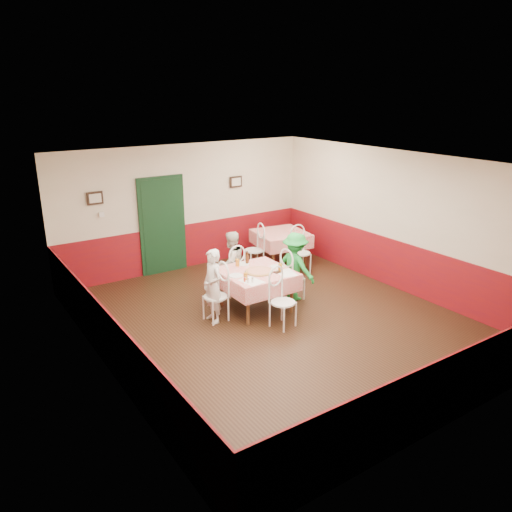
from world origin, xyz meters
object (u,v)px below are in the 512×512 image
wallet (277,272)px  chair_left (216,297)px  glass_c (238,263)px  beer_bottle (247,258)px  chair_right (293,278)px  chair_far (233,273)px  diner_left (213,286)px  main_table (256,291)px  glass_b (280,268)px  glass_a (246,276)px  diner_right (295,267)px  diner_far (231,263)px  chair_second_b (301,253)px  chair_second_a (254,250)px  pizza (259,271)px  chair_near (283,302)px  second_table (281,248)px

wallet → chair_left: bearing=166.0°
glass_c → beer_bottle: (0.22, 0.01, 0.05)m
chair_right → beer_bottle: size_ratio=3.95×
chair_right → wallet: bearing=110.7°
chair_far → diner_left: (-0.91, -0.84, 0.21)m
main_table → glass_b: size_ratio=8.88×
glass_a → chair_right: bearing=11.6°
chair_left → chair_right: bearing=86.9°
glass_c → diner_right: (1.04, -0.43, -0.16)m
chair_right → diner_far: diner_far is taller
diner_left → beer_bottle: bearing=113.6°
main_table → chair_second_b: bearing=29.5°
glass_c → chair_second_a: bearing=47.2°
glass_b → diner_far: 1.21m
chair_left → diner_far: diner_far is taller
chair_far → chair_second_b: bearing=-173.6°
diner_left → diner_right: bearing=90.2°
pizza → chair_right: bearing=4.4°
glass_c → chair_near: bearing=-84.2°
chair_left → chair_second_a: bearing=129.7°
second_table → glass_a: size_ratio=8.73×
chair_left → chair_second_a: size_ratio=1.00×
beer_bottle → diner_left: (-0.98, -0.41, -0.21)m
diner_left → glass_c: bearing=118.9°
chair_second_a → chair_right: bearing=-1.8°
glass_c → beer_bottle: bearing=1.3°
chair_right → chair_second_a: bearing=-14.8°
chair_second_a → diner_left: bearing=-40.4°
chair_near → pizza: (0.03, 0.78, 0.33)m
chair_right → pizza: chair_right is taller
chair_left → chair_far: (0.86, 0.84, 0.00)m
chair_second_a → glass_b: 2.27m
glass_a → chair_near: bearing=-56.6°
chair_far → glass_c: size_ratio=6.66×
glass_c → wallet: glass_c is taller
pizza → glass_a: glass_a is taller
beer_bottle → glass_b: bearing=-66.7°
glass_a → beer_bottle: beer_bottle is taller
pizza → glass_a: size_ratio=3.83×
glass_b → diner_far: (-0.36, 1.15, -0.18)m
chair_right → pizza: size_ratio=1.83×
pizza → chair_far: bearing=90.3°
chair_right → wallet: chair_right is taller
chair_second_b → diner_right: (-1.03, -1.10, 0.22)m
glass_b → beer_bottle: 0.73m
second_table → chair_left: size_ratio=1.24×
diner_right → diner_far: bearing=31.7°
chair_right → glass_c: (-0.99, 0.43, 0.38)m
glass_c → beer_bottle: beer_bottle is taller
wallet → diner_right: diner_right is taller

